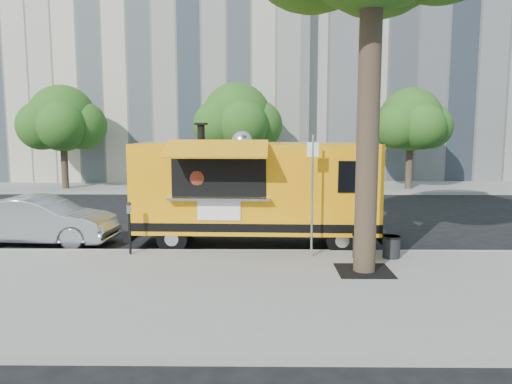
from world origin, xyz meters
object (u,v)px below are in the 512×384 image
at_px(far_tree_b, 237,118).
at_px(trash_bin_left, 391,246).
at_px(food_truck, 255,189).
at_px(sedan, 42,221).
at_px(parking_meter, 129,222).
at_px(sign_post, 312,189).
at_px(far_tree_c, 411,120).
at_px(trash_bin_right, 362,245).
at_px(far_tree_a, 62,119).

height_order(far_tree_b, trash_bin_left, far_tree_b).
distance_m(food_truck, sedan, 6.16).
bearing_deg(parking_meter, sign_post, -2.52).
bearing_deg(far_tree_c, trash_bin_right, -110.39).
relative_size(far_tree_c, sedan, 1.25).
distance_m(far_tree_c, sedan, 18.72).
xyz_separation_m(parking_meter, trash_bin_right, (5.78, -0.30, -0.52)).
height_order(parking_meter, sedan, parking_meter).
xyz_separation_m(far_tree_b, parking_meter, (-2.00, -14.05, -2.85)).
bearing_deg(parking_meter, far_tree_b, 81.90).
bearing_deg(sedan, trash_bin_left, -96.71).
bearing_deg(trash_bin_right, far_tree_c, 69.61).
xyz_separation_m(far_tree_b, trash_bin_left, (4.50, -14.34, -3.39)).
xyz_separation_m(sign_post, trash_bin_left, (1.95, -0.09, -1.41)).
height_order(far_tree_a, food_truck, far_tree_a).
height_order(far_tree_a, sedan, far_tree_a).
bearing_deg(sedan, sign_post, -98.97).
bearing_deg(trash_bin_left, trash_bin_right, -179.27).
xyz_separation_m(far_tree_c, trash_bin_left, (-4.50, -14.04, -3.28)).
xyz_separation_m(sign_post, sedan, (-7.52, 1.86, -1.16)).
distance_m(sedan, trash_bin_left, 9.67).
distance_m(sign_post, trash_bin_right, 1.85).
xyz_separation_m(far_tree_c, parking_meter, (-11.00, -13.75, -2.74)).
bearing_deg(food_truck, sedan, -179.56).
xyz_separation_m(far_tree_c, food_truck, (-7.87, -12.23, -2.11)).
xyz_separation_m(far_tree_c, sedan, (-13.97, -12.09, -3.03)).
distance_m(far_tree_a, sign_post, 18.14).
xyz_separation_m(far_tree_b, far_tree_c, (9.00, -0.30, -0.12)).
height_order(far_tree_b, far_tree_c, far_tree_b).
xyz_separation_m(far_tree_a, trash_bin_right, (12.78, -13.95, -3.31)).
xyz_separation_m(sign_post, trash_bin_right, (1.23, -0.10, -1.39)).
distance_m(far_tree_a, far_tree_b, 9.01).
bearing_deg(parking_meter, food_truck, 25.94).
xyz_separation_m(far_tree_a, food_truck, (10.13, -12.13, -2.16)).
height_order(far_tree_c, food_truck, far_tree_c).
bearing_deg(trash_bin_right, sedan, 167.36).
xyz_separation_m(parking_meter, sedan, (-2.97, 1.66, -0.29)).
relative_size(sign_post, sedan, 0.72).
bearing_deg(far_tree_b, trash_bin_right, -75.25).
bearing_deg(far_tree_c, far_tree_b, 178.09).
xyz_separation_m(far_tree_b, sedan, (-4.97, -12.39, -3.14)).
height_order(food_truck, sedan, food_truck).
relative_size(far_tree_b, parking_meter, 4.12).
relative_size(far_tree_a, sign_post, 1.79).
height_order(far_tree_c, trash_bin_right, far_tree_c).
distance_m(far_tree_b, sign_post, 14.61).
distance_m(far_tree_a, food_truck, 15.95).
distance_m(far_tree_b, sedan, 13.71).
distance_m(far_tree_c, trash_bin_right, 15.34).
bearing_deg(far_tree_c, far_tree_a, -179.68).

